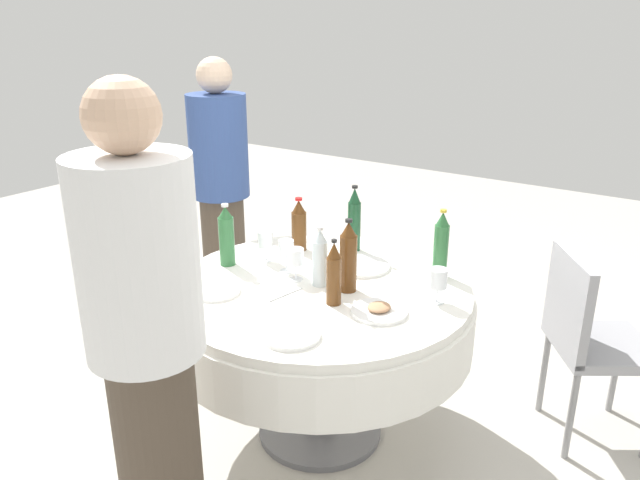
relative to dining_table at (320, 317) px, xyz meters
name	(u,v)px	position (x,y,z in m)	size (l,w,h in m)	color
ground_plane	(320,431)	(0.00, 0.00, -0.59)	(10.00, 10.00, 0.00)	#B7B2A8
dining_table	(320,317)	(0.00, 0.00, 0.00)	(1.30, 1.30, 0.74)	white
bottle_green_east	(441,245)	(0.37, -0.37, 0.29)	(0.06, 0.06, 0.30)	#2D6B38
bottle_dark_green_inner	(354,220)	(0.43, 0.10, 0.30)	(0.06, 0.06, 0.32)	#194728
bottle_clear_right	(321,258)	(0.00, 0.00, 0.27)	(0.06, 0.06, 0.26)	silver
bottle_green_south	(227,236)	(-0.05, 0.47, 0.29)	(0.07, 0.07, 0.29)	#2D6B38
bottle_brown_west	(334,274)	(-0.12, -0.15, 0.28)	(0.06, 0.06, 0.27)	#593314
bottle_brown_outer	(299,226)	(0.28, 0.32, 0.27)	(0.07, 0.07, 0.26)	#593314
bottle_brown_front	(348,258)	(0.02, -0.13, 0.30)	(0.07, 0.07, 0.31)	#593314
wine_glass_south	(286,249)	(0.03, 0.20, 0.25)	(0.07, 0.07, 0.15)	white
wine_glass_west	(295,258)	(-0.02, 0.11, 0.25)	(0.07, 0.07, 0.14)	white
wine_glass_outer	(265,241)	(0.08, 0.36, 0.25)	(0.07, 0.07, 0.14)	white
wine_glass_front	(438,280)	(0.12, -0.47, 0.25)	(0.07, 0.07, 0.14)	white
plate_left	(216,291)	(-0.31, 0.31, 0.16)	(0.20, 0.20, 0.02)	white
plate_rear	(291,335)	(-0.43, -0.17, 0.16)	(0.21, 0.21, 0.02)	white
plate_mid	(379,310)	(-0.09, -0.33, 0.16)	(0.22, 0.22, 0.04)	white
plate_near	(361,266)	(0.26, -0.05, 0.16)	(0.26, 0.26, 0.02)	white
fork_inner	(285,294)	(-0.16, 0.06, 0.15)	(0.18, 0.02, 0.01)	silver
person_east	(148,352)	(-0.92, -0.03, 0.28)	(0.34, 0.34, 1.66)	#4C3F33
person_inner	(221,191)	(0.60, 1.13, 0.25)	(0.34, 0.34, 1.60)	#4C3F33
chair_outer	(587,332)	(0.65, -0.95, -0.07)	(0.56, 0.56, 0.87)	#99999E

